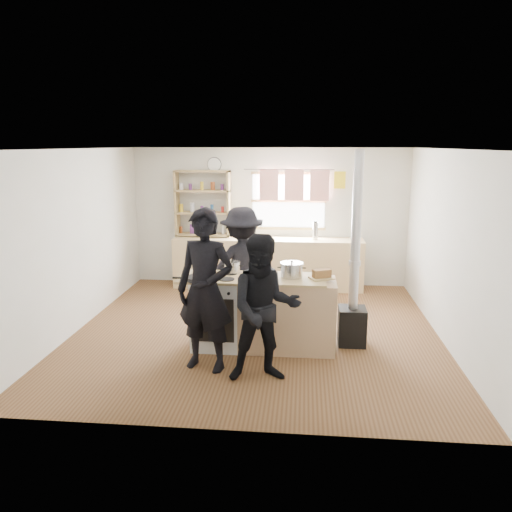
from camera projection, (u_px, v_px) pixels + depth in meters
name	position (u px, v px, depth m)	size (l,w,h in m)	color
ground	(256.00, 331.00, 6.99)	(5.00, 5.00, 0.01)	brown
back_counter	(268.00, 263.00, 9.05)	(3.40, 0.55, 0.90)	#D6B881
shelving_unit	(203.00, 203.00, 9.04)	(1.00, 0.28, 1.20)	tan
thermos	(315.00, 231.00, 8.84)	(0.10, 0.10, 0.31)	silver
cooking_island	(263.00, 312.00, 6.34)	(1.97, 0.64, 0.93)	white
skillet_greens	(201.00, 278.00, 6.10)	(0.34, 0.34, 0.05)	black
roast_tray	(261.00, 274.00, 6.25)	(0.43, 0.37, 0.06)	silver
stockpot_stove	(232.00, 267.00, 6.45)	(0.21, 0.21, 0.17)	silver
stockpot_counter	(292.00, 270.00, 6.22)	(0.28, 0.28, 0.21)	#B6B6B8
bread_board	(322.00, 275.00, 6.16)	(0.34, 0.30, 0.12)	tan
flue_heater	(353.00, 296.00, 6.40)	(0.35, 0.35, 2.50)	black
person_near_left	(205.00, 290.00, 5.65)	(0.69, 0.45, 1.88)	black
person_near_right	(265.00, 309.00, 5.39)	(0.80, 0.62, 1.64)	black
person_far	(242.00, 266.00, 7.14)	(1.10, 0.63, 1.70)	black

